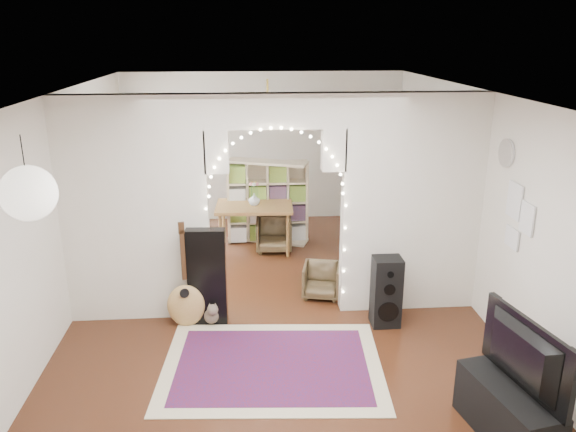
{
  "coord_description": "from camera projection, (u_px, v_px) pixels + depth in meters",
  "views": [
    {
      "loc": [
        -0.36,
        -6.38,
        3.33
      ],
      "look_at": [
        0.17,
        0.3,
        1.15
      ],
      "focal_mm": 35.0,
      "sensor_mm": 36.0,
      "label": 1
    }
  ],
  "objects": [
    {
      "name": "floor",
      "position": [
        277.0,
        310.0,
        7.11
      ],
      "size": [
        7.5,
        7.5,
        0.0
      ],
      "primitive_type": "plane",
      "color": "black",
      "rests_on": "ground"
    },
    {
      "name": "ceiling",
      "position": [
        275.0,
        93.0,
        6.27
      ],
      "size": [
        5.0,
        7.5,
        0.02
      ],
      "primitive_type": "cube",
      "color": "white",
      "rests_on": "wall_back"
    },
    {
      "name": "wall_back",
      "position": [
        264.0,
        147.0,
        10.24
      ],
      "size": [
        5.0,
        0.02,
        2.7
      ],
      "primitive_type": "cube",
      "color": "silver",
      "rests_on": "floor"
    },
    {
      "name": "wall_front",
      "position": [
        315.0,
        406.0,
        3.13
      ],
      "size": [
        5.0,
        0.02,
        2.7
      ],
      "primitive_type": "cube",
      "color": "silver",
      "rests_on": "floor"
    },
    {
      "name": "wall_left",
      "position": [
        61.0,
        213.0,
        6.5
      ],
      "size": [
        0.02,
        7.5,
        2.7
      ],
      "primitive_type": "cube",
      "color": "silver",
      "rests_on": "floor"
    },
    {
      "name": "wall_right",
      "position": [
        479.0,
        203.0,
        6.88
      ],
      "size": [
        0.02,
        7.5,
        2.7
      ],
      "primitive_type": "cube",
      "color": "silver",
      "rests_on": "floor"
    },
    {
      "name": "divider_wall",
      "position": [
        276.0,
        202.0,
        6.67
      ],
      "size": [
        5.0,
        0.2,
        2.7
      ],
      "color": "silver",
      "rests_on": "floor"
    },
    {
      "name": "fairy_lights",
      "position": [
        276.0,
        195.0,
        6.5
      ],
      "size": [
        1.64,
        0.04,
        1.6
      ],
      "primitive_type": null,
      "color": "#FFEABF",
      "rests_on": "divider_wall"
    },
    {
      "name": "window",
      "position": [
        100.0,
        166.0,
        8.16
      ],
      "size": [
        0.04,
        1.2,
        1.4
      ],
      "primitive_type": "cube",
      "color": "white",
      "rests_on": "wall_left"
    },
    {
      "name": "wall_clock",
      "position": [
        507.0,
        153.0,
        6.07
      ],
      "size": [
        0.03,
        0.31,
        0.31
      ],
      "primitive_type": "cylinder",
      "rotation": [
        0.0,
        1.57,
        0.0
      ],
      "color": "white",
      "rests_on": "wall_right"
    },
    {
      "name": "picture_frames",
      "position": [
        517.0,
        217.0,
        5.88
      ],
      "size": [
        0.02,
        0.5,
        0.7
      ],
      "primitive_type": null,
      "color": "white",
      "rests_on": "wall_right"
    },
    {
      "name": "paper_lantern",
      "position": [
        29.0,
        193.0,
        3.99
      ],
      "size": [
        0.4,
        0.4,
        0.4
      ],
      "primitive_type": "sphere",
      "color": "white",
      "rests_on": "ceiling"
    },
    {
      "name": "ceiling_fan",
      "position": [
        268.0,
        100.0,
        8.26
      ],
      "size": [
        1.1,
        1.1,
        0.3
      ],
      "primitive_type": null,
      "color": "gold",
      "rests_on": "ceiling"
    },
    {
      "name": "area_rug",
      "position": [
        272.0,
        365.0,
        5.91
      ],
      "size": [
        2.41,
        1.88,
        0.02
      ],
      "primitive_type": "cube",
      "rotation": [
        0.0,
        0.0,
        -0.07
      ],
      "color": "maroon",
      "rests_on": "floor"
    },
    {
      "name": "guitar_case",
      "position": [
        207.0,
        277.0,
        6.62
      ],
      "size": [
        0.46,
        0.18,
        1.19
      ],
      "primitive_type": "cube",
      "rotation": [
        0.0,
        0.0,
        -0.06
      ],
      "color": "black",
      "rests_on": "floor"
    },
    {
      "name": "acoustic_guitar",
      "position": [
        185.0,
        289.0,
        6.57
      ],
      "size": [
        0.47,
        0.27,
        1.11
      ],
      "rotation": [
        0.0,
        0.0,
        0.27
      ],
      "color": "#AF8B46",
      "rests_on": "floor"
    },
    {
      "name": "tabby_cat",
      "position": [
        212.0,
        313.0,
        6.76
      ],
      "size": [
        0.25,
        0.48,
        0.32
      ],
      "rotation": [
        0.0,
        0.0,
        0.16
      ],
      "color": "brown",
      "rests_on": "floor"
    },
    {
      "name": "floor_speaker",
      "position": [
        386.0,
        292.0,
        6.63
      ],
      "size": [
        0.33,
        0.3,
        0.85
      ],
      "rotation": [
        0.0,
        0.0,
        -0.0
      ],
      "color": "black",
      "rests_on": "floor"
    },
    {
      "name": "media_console",
      "position": [
        507.0,
        413.0,
        4.79
      ],
      "size": [
        0.59,
        1.06,
        0.5
      ],
      "primitive_type": "cube",
      "rotation": [
        0.0,
        0.0,
        0.2
      ],
      "color": "black",
      "rests_on": "floor"
    },
    {
      "name": "tv",
      "position": [
        515.0,
        356.0,
        4.61
      ],
      "size": [
        0.35,
        1.08,
        0.62
      ],
      "primitive_type": "imported",
      "rotation": [
        0.0,
        0.0,
        1.77
      ],
      "color": "black",
      "rests_on": "media_console"
    },
    {
      "name": "bookcase",
      "position": [
        268.0,
        201.0,
        9.29
      ],
      "size": [
        1.36,
        0.77,
        1.37
      ],
      "primitive_type": "cube",
      "rotation": [
        0.0,
        0.0,
        -0.35
      ],
      "color": "beige",
      "rests_on": "floor"
    },
    {
      "name": "dining_table",
      "position": [
        254.0,
        209.0,
        8.87
      ],
      "size": [
        1.23,
        0.85,
        0.76
      ],
      "rotation": [
        0.0,
        0.0,
        -0.04
      ],
      "color": "brown",
      "rests_on": "floor"
    },
    {
      "name": "flower_vase",
      "position": [
        254.0,
        199.0,
        8.82
      ],
      "size": [
        0.19,
        0.19,
        0.19
      ],
      "primitive_type": "imported",
      "rotation": [
        0.0,
        0.0,
        -0.04
      ],
      "color": "silver",
      "rests_on": "dining_table"
    },
    {
      "name": "dining_chair_left",
      "position": [
        274.0,
        235.0,
        8.98
      ],
      "size": [
        0.59,
        0.6,
        0.52
      ],
      "primitive_type": "imported",
      "rotation": [
        0.0,
        0.0,
        -0.05
      ],
      "color": "#4B3C25",
      "rests_on": "floor"
    },
    {
      "name": "dining_chair_right",
      "position": [
        322.0,
        280.0,
        7.42
      ],
      "size": [
        0.57,
        0.58,
        0.44
      ],
      "primitive_type": "imported",
      "rotation": [
        0.0,
        0.0,
        -0.22
      ],
      "color": "#4B3C25",
      "rests_on": "floor"
    }
  ]
}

